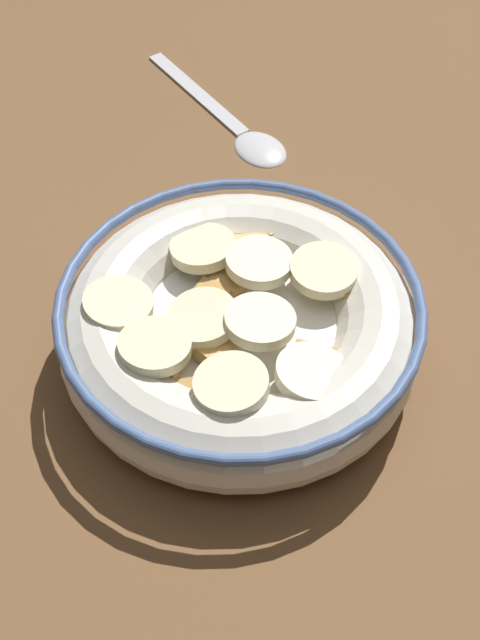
# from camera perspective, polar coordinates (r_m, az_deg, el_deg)

# --- Properties ---
(ground_plane) EXTENTS (1.21, 1.21, 0.02)m
(ground_plane) POSITION_cam_1_polar(r_m,az_deg,el_deg) (0.48, -0.00, -3.05)
(ground_plane) COLOR brown
(cereal_bowl) EXTENTS (0.19, 0.19, 0.05)m
(cereal_bowl) POSITION_cam_1_polar(r_m,az_deg,el_deg) (0.46, -0.01, -0.41)
(cereal_bowl) COLOR silver
(cereal_bowl) RESTS_ON ground_plane
(spoon) EXTENTS (0.13, 0.11, 0.01)m
(spoon) POSITION_cam_1_polar(r_m,az_deg,el_deg) (0.61, 0.12, 12.22)
(spoon) COLOR silver
(spoon) RESTS_ON ground_plane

